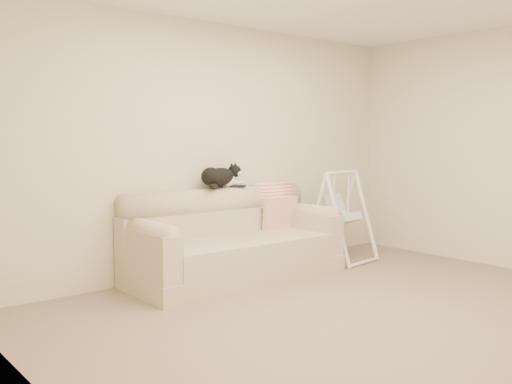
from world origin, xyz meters
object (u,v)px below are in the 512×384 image
Objects in this scene: remote_a at (217,187)px; baby_swing at (340,216)px; remote_b at (238,186)px; sofa at (232,244)px; tuxedo_cat at (220,177)px.

remote_a is 0.17× the size of baby_swing.
remote_b is (0.25, -0.02, -0.00)m from remote_a.
sofa is at bearing -138.44° from remote_b.
sofa is 12.48× the size of remote_b.
remote_b is at bearing -2.02° from tuxedo_cat.
baby_swing reaches higher than sofa.
tuxedo_cat is at bearing 81.91° from sofa.
remote_a reaches higher than sofa.
sofa is 0.61m from remote_a.
tuxedo_cat is 1.57m from baby_swing.
tuxedo_cat is at bearing -26.01° from remote_a.
remote_b is 0.24m from tuxedo_cat.
remote_a is 1.03× the size of remote_b.
remote_a is 1.58m from baby_swing.
tuxedo_cat reaches higher than sofa.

